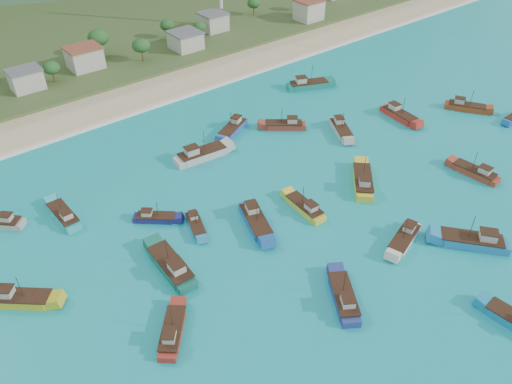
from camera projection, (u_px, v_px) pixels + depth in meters
ground at (340, 236)px, 96.66m from camera, size 600.00×600.00×0.00m
beach at (143, 93)px, 145.72m from camera, size 400.00×18.00×1.20m
land at (63, 35)px, 183.60m from camera, size 400.00×110.00×2.40m
surf_line at (159, 105)px, 139.82m from camera, size 400.00×2.50×0.08m
village at (118, 52)px, 158.38m from camera, size 209.49×27.69×7.60m
vegetation at (88, 55)px, 155.05m from camera, size 271.92×25.62×8.95m
boat_2 at (344, 298)px, 83.26m from camera, size 8.65×10.96×6.47m
boat_3 at (196, 225)px, 98.45m from camera, size 4.87×8.46×4.80m
boat_5 at (155, 218)px, 100.02m from camera, size 8.09×7.49×5.04m
boat_6 at (285, 126)px, 129.11m from camera, size 10.20×9.08×6.25m
boat_7 at (233, 129)px, 127.67m from camera, size 11.25×7.80×6.48m
boat_10 at (404, 239)px, 94.90m from camera, size 10.78×5.91×6.11m
boat_11 at (201, 155)px, 117.67m from camera, size 13.05×5.03×7.52m
boat_12 at (0, 223)px, 98.75m from camera, size 8.91×8.80×5.71m
boat_14 at (399, 115)px, 133.38m from camera, size 4.52×11.53×6.64m
boat_16 at (466, 107)px, 137.15m from camera, size 8.41×10.78×6.35m
boat_17 at (363, 182)px, 109.22m from camera, size 11.21×11.36×7.28m
boat_18 at (64, 216)px, 100.26m from camera, size 3.41×10.54×6.17m
boat_19 at (172, 332)px, 77.89m from camera, size 8.74×9.40×5.86m
boat_22 at (475, 173)px, 112.31m from camera, size 4.07×10.67×6.16m
boat_23 at (341, 129)px, 127.56m from camera, size 7.91×10.84×6.29m
boat_24 at (255, 221)px, 98.76m from camera, size 7.12×12.16×6.90m
boat_26 at (308, 85)px, 147.85m from camera, size 12.79×8.26×7.30m
boat_28 at (171, 267)px, 88.77m from camera, size 4.32×12.68×7.39m
boat_31 at (305, 208)px, 102.38m from camera, size 3.64×10.24×5.95m
boat_32 at (20, 299)px, 83.02m from camera, size 10.54×9.81×6.58m
boat_33 at (473, 242)px, 93.93m from camera, size 10.81×12.17×7.46m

